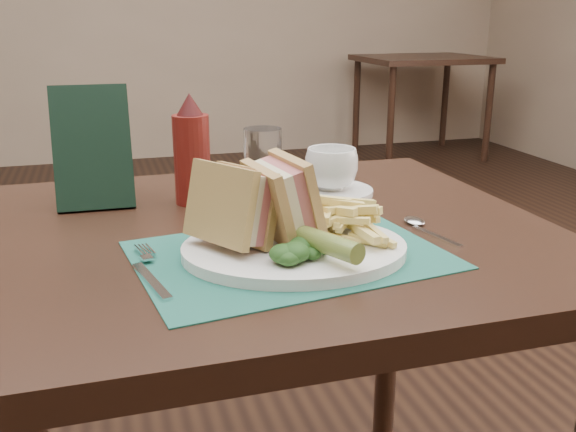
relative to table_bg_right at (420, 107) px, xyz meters
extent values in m
plane|color=tan|center=(-2.13, 0.50, -0.38)|extent=(6.00, 0.00, 6.00)
cube|color=#1A5548|center=(-2.12, -3.62, 0.38)|extent=(0.43, 0.34, 0.00)
cylinder|color=#596E2A|center=(-2.09, -3.69, 0.41)|extent=(0.07, 0.12, 0.03)
cylinder|color=white|center=(-1.96, -3.36, 0.38)|extent=(0.17, 0.17, 0.01)
imported|color=white|center=(-1.96, -3.36, 0.42)|extent=(0.13, 0.13, 0.07)
cylinder|color=white|center=(-2.09, -3.38, 0.44)|extent=(0.08, 0.08, 0.13)
cube|color=black|center=(-2.36, -3.31, 0.47)|extent=(0.13, 0.08, 0.20)
camera|label=1|loc=(-2.34, -4.39, 0.69)|focal=40.00mm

